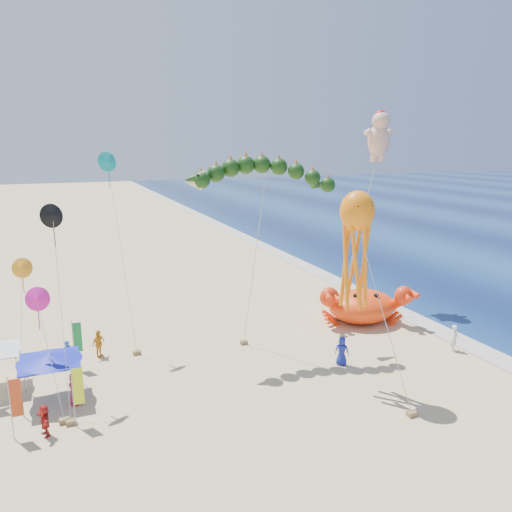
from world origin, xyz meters
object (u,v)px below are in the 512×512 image
Objects in this scene: crab_inflatable at (363,305)px; canopy_blue at (49,358)px; cherub_kite at (379,135)px; dragon_kite at (262,179)px; octopus_kite at (356,241)px.

canopy_blue is at bearing -170.56° from crab_inflatable.
canopy_blue is (-26.43, -8.12, -11.93)m from cherub_kite.
octopus_kite is at bearing -68.27° from dragon_kite.
dragon_kite reaches higher than canopy_blue.
crab_inflatable is at bearing -130.99° from cherub_kite.
octopus_kite is 17.82m from canopy_blue.
dragon_kite is 16.29m from canopy_blue.
canopy_blue is at bearing 163.65° from octopus_kite.
crab_inflatable is 14.20m from cherub_kite.
cherub_kite is 17.50m from octopus_kite.
dragon_kite is 14.68m from cherub_kite.
cherub_kite is (13.07, 6.04, 2.85)m from dragon_kite.
octopus_kite is (-6.58, -8.48, 7.14)m from crab_inflatable.
crab_inflatable is at bearing 52.21° from octopus_kite.
cherub_kite is at bearing 17.08° from canopy_blue.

